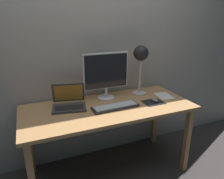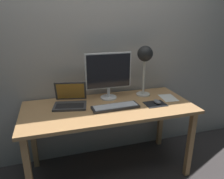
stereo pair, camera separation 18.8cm
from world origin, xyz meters
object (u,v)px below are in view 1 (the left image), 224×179
at_px(monitor, 106,73).
at_px(laptop, 69,100).
at_px(keyboard_main, 116,107).
at_px(mouse, 155,100).
at_px(desk_lamp, 141,57).

bearing_deg(monitor, laptop, -171.51).
bearing_deg(keyboard_main, mouse, -2.02).
xyz_separation_m(laptop, desk_lamp, (0.78, 0.05, 0.34)).
bearing_deg(keyboard_main, desk_lamp, 32.12).
relative_size(monitor, laptop, 1.36).
height_order(desk_lamp, mouse, desk_lamp).
relative_size(keyboard_main, desk_lamp, 0.85).
distance_m(keyboard_main, desk_lamp, 0.60).
distance_m(monitor, mouse, 0.55).
bearing_deg(desk_lamp, monitor, 178.11).
relative_size(laptop, desk_lamp, 0.66).
relative_size(monitor, mouse, 4.91).
bearing_deg(monitor, keyboard_main, -91.23).
distance_m(laptop, desk_lamp, 0.85).
relative_size(monitor, keyboard_main, 1.06).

